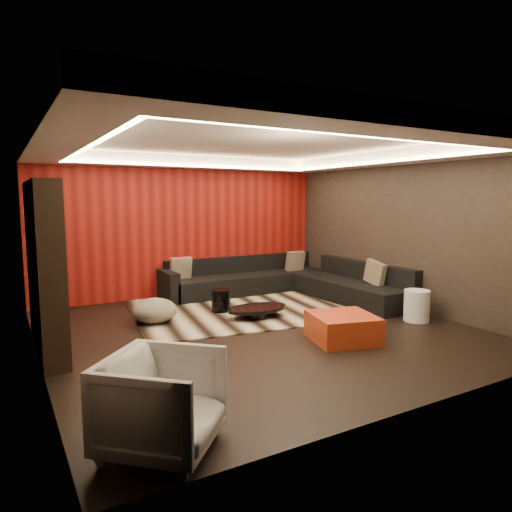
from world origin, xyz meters
TOP-DOWN VIEW (x-y plane):
  - floor at (0.00, 0.00)m, footprint 6.00×6.00m
  - ceiling at (0.00, 0.00)m, footprint 6.00×6.00m
  - wall_back at (0.00, 3.01)m, footprint 6.00×0.02m
  - wall_left at (-3.01, 0.00)m, footprint 0.02×6.00m
  - wall_right at (3.01, 0.00)m, footprint 0.02×6.00m
  - red_feature_wall at (0.00, 2.97)m, footprint 5.98×0.05m
  - soffit_back at (0.00, 2.70)m, footprint 6.00×0.60m
  - soffit_front at (0.00, -2.70)m, footprint 6.00×0.60m
  - soffit_left at (-2.70, 0.00)m, footprint 0.60×4.80m
  - soffit_right at (2.70, 0.00)m, footprint 0.60×4.80m
  - cove_back at (0.00, 2.36)m, footprint 4.80×0.08m
  - cove_front at (0.00, -2.36)m, footprint 4.80×0.08m
  - cove_left at (-2.36, 0.00)m, footprint 0.08×4.80m
  - cove_right at (2.36, 0.00)m, footprint 0.08×4.80m
  - tv_surround at (-2.85, 0.60)m, footprint 0.30×2.00m
  - tv_screen at (-2.69, 0.60)m, footprint 0.04×1.30m
  - tv_shelf at (-2.69, 0.60)m, footprint 0.04×1.60m
  - rug at (0.50, 1.31)m, footprint 4.38×3.53m
  - coffee_table at (0.32, 0.60)m, footprint 1.06×1.06m
  - drum_stool at (-0.02, 1.28)m, footprint 0.33×0.33m
  - striped_pouf at (-1.25, 1.14)m, footprint 0.83×0.83m
  - white_side_table at (2.50, -0.82)m, footprint 0.46×0.46m
  - orange_ottoman at (0.77, -1.03)m, footprint 1.03×1.03m
  - armchair at (-2.32, -2.50)m, footprint 1.19×1.19m
  - sectional_sofa at (1.73, 1.86)m, footprint 3.65×3.50m
  - throw_pillows at (1.59, 1.80)m, footprint 3.18×2.70m

SIDE VIEW (x-z plane):
  - floor at x=0.00m, z-range -0.02..0.00m
  - rug at x=0.50m, z-range 0.00..0.02m
  - coffee_table at x=0.32m, z-range 0.02..0.20m
  - orange_ottoman at x=0.77m, z-range 0.00..0.37m
  - drum_stool at x=-0.02m, z-range 0.02..0.40m
  - striped_pouf at x=-1.25m, z-range 0.02..0.41m
  - white_side_table at x=2.50m, z-range 0.00..0.51m
  - sectional_sofa at x=1.73m, z-range -0.11..0.64m
  - armchair at x=-2.32m, z-range 0.00..0.78m
  - throw_pillows at x=1.59m, z-range 0.37..0.87m
  - tv_shelf at x=-2.69m, z-range 0.68..0.72m
  - tv_surround at x=-2.85m, z-range 0.00..2.20m
  - wall_back at x=0.00m, z-range 0.00..2.80m
  - wall_left at x=-3.01m, z-range 0.00..2.80m
  - wall_right at x=3.01m, z-range 0.00..2.80m
  - red_feature_wall at x=0.00m, z-range 0.01..2.79m
  - tv_screen at x=-2.69m, z-range 1.05..1.85m
  - cove_back at x=0.00m, z-range 2.58..2.62m
  - cove_front at x=0.00m, z-range 2.58..2.62m
  - cove_left at x=-2.36m, z-range 2.58..2.62m
  - cove_right at x=2.36m, z-range 2.58..2.62m
  - soffit_back at x=0.00m, z-range 2.58..2.80m
  - soffit_front at x=0.00m, z-range 2.58..2.80m
  - soffit_left at x=-2.70m, z-range 2.58..2.80m
  - soffit_right at x=2.70m, z-range 2.58..2.80m
  - ceiling at x=0.00m, z-range 2.80..2.82m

